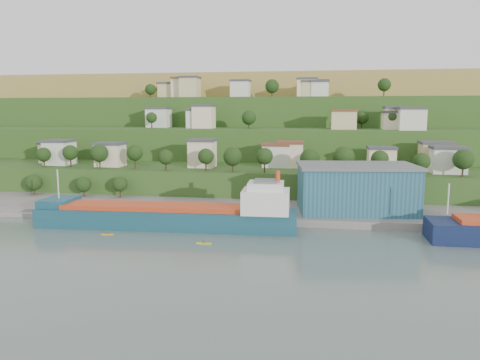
% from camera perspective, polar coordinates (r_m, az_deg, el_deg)
% --- Properties ---
extents(ground, '(500.00, 500.00, 0.00)m').
position_cam_1_polar(ground, '(107.72, -5.43, -7.19)').
color(ground, '#4D5E56').
rests_on(ground, ground).
extents(quay, '(220.00, 26.00, 4.00)m').
position_cam_1_polar(quay, '(131.56, 6.24, -4.33)').
color(quay, slate).
rests_on(quay, ground).
extents(pebble_beach, '(40.00, 18.00, 2.40)m').
position_cam_1_polar(pebble_beach, '(150.03, -23.90, -3.43)').
color(pebble_beach, slate).
rests_on(pebble_beach, ground).
extents(hillside, '(360.00, 211.11, 96.00)m').
position_cam_1_polar(hillside, '(271.77, 3.80, 2.28)').
color(hillside, '#284719').
rests_on(hillside, ground).
extents(cargo_ship_near, '(65.58, 13.18, 16.75)m').
position_cam_1_polar(cargo_ship_near, '(118.15, -8.03, -4.50)').
color(cargo_ship_near, '#143D4E').
rests_on(cargo_ship_near, ground).
extents(warehouse, '(33.18, 22.81, 12.80)m').
position_cam_1_polar(warehouse, '(129.57, 13.97, -0.93)').
color(warehouse, navy).
rests_on(warehouse, quay).
extents(caravan, '(5.73, 2.77, 2.59)m').
position_cam_1_polar(caravan, '(143.64, -22.08, -2.81)').
color(caravan, silver).
rests_on(caravan, pebble_beach).
extents(dinghy, '(4.20, 1.90, 0.82)m').
position_cam_1_polar(dinghy, '(137.33, -19.65, -3.55)').
color(dinghy, silver).
rests_on(dinghy, pebble_beach).
extents(kayak_orange, '(2.94, 0.98, 0.72)m').
position_cam_1_polar(kayak_orange, '(115.21, -15.86, -6.33)').
color(kayak_orange, orange).
rests_on(kayak_orange, ground).
extents(kayak_yellow, '(3.49, 0.69, 0.87)m').
position_cam_1_polar(kayak_yellow, '(103.74, -4.42, -7.64)').
color(kayak_yellow, gold).
rests_on(kayak_yellow, ground).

